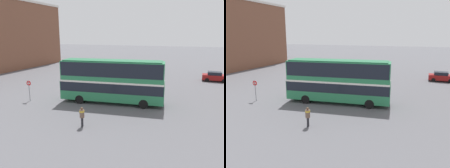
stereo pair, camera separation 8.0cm
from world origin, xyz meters
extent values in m
plane|color=#5B5B60|center=(0.00, 0.00, 0.00)|extent=(240.00, 240.00, 0.00)
cube|color=#287A4C|center=(0.99, -0.98, 1.44)|extent=(11.45, 3.89, 2.06)
cube|color=#287A4C|center=(0.99, -0.98, 3.56)|extent=(11.28, 3.79, 2.18)
cube|color=black|center=(0.99, -0.98, 1.91)|extent=(11.35, 3.90, 1.01)
cube|color=black|center=(0.99, -0.98, 3.83)|extent=(11.11, 3.80, 1.49)
cube|color=silver|center=(0.99, -0.98, 2.51)|extent=(11.34, 3.90, 0.20)
cube|color=#226841|center=(0.99, -0.98, 4.70)|extent=(10.75, 3.56, 0.10)
cylinder|color=black|center=(4.42, 0.58, 0.48)|extent=(1.00, 0.42, 0.97)
cylinder|color=black|center=(4.70, -1.64, 0.48)|extent=(1.00, 0.42, 0.97)
cylinder|color=black|center=(-2.49, -0.29, 0.48)|extent=(1.00, 0.42, 0.97)
cylinder|color=black|center=(-2.21, -2.51, 0.48)|extent=(1.00, 0.42, 0.97)
cylinder|color=#232328|center=(1.08, -8.00, 0.41)|extent=(0.15, 0.15, 0.81)
cylinder|color=#232328|center=(0.99, -7.76, 0.41)|extent=(0.15, 0.15, 0.81)
cylinder|color=brown|center=(1.03, -7.88, 1.14)|extent=(0.51, 0.51, 0.64)
cylinder|color=gold|center=(1.03, -7.88, 1.34)|extent=(0.54, 0.54, 0.14)
sphere|color=brown|center=(1.03, -7.88, 1.58)|extent=(0.22, 0.22, 0.22)
cube|color=maroon|center=(12.48, 15.57, 0.67)|extent=(3.95, 1.89, 0.80)
cube|color=black|center=(12.32, 15.57, 1.31)|extent=(2.06, 1.69, 0.49)
cylinder|color=black|center=(13.70, 16.40, 0.31)|extent=(0.63, 0.23, 0.63)
cylinder|color=black|center=(13.69, 14.72, 0.31)|extent=(0.63, 0.23, 0.63)
cylinder|color=black|center=(11.26, 16.42, 0.31)|extent=(0.63, 0.23, 0.63)
cylinder|color=black|center=(11.25, 14.74, 0.31)|extent=(0.63, 0.23, 0.63)
cube|color=silver|center=(-6.03, 14.33, 0.69)|extent=(4.68, 2.22, 0.80)
cube|color=black|center=(-5.85, 14.31, 1.35)|extent=(2.50, 1.81, 0.54)
cylinder|color=black|center=(-7.50, 13.70, 0.34)|extent=(0.69, 0.29, 0.67)
cylinder|color=black|center=(-7.33, 15.26, 0.34)|extent=(0.69, 0.29, 0.67)
cylinder|color=black|center=(-4.72, 13.40, 0.34)|extent=(0.69, 0.29, 0.67)
cylinder|color=black|center=(-4.55, 14.95, 0.34)|extent=(0.69, 0.29, 0.67)
cube|color=slate|center=(0.68, 17.04, 0.69)|extent=(4.70, 1.92, 0.82)
cube|color=black|center=(0.50, 17.04, 1.34)|extent=(2.47, 1.65, 0.49)
cylinder|color=black|center=(2.15, 17.74, 0.32)|extent=(0.65, 0.25, 0.64)
cylinder|color=black|center=(2.08, 16.20, 0.32)|extent=(0.65, 0.25, 0.64)
cylinder|color=black|center=(-0.72, 17.87, 0.32)|extent=(0.65, 0.25, 0.64)
cylinder|color=black|center=(-0.78, 16.33, 0.32)|extent=(0.65, 0.25, 0.64)
cylinder|color=gray|center=(-8.01, -3.71, 1.17)|extent=(0.08, 0.08, 2.34)
cylinder|color=red|center=(-8.01, -3.71, 2.08)|extent=(0.57, 0.03, 0.57)
cube|color=white|center=(-8.01, -3.71, 2.08)|extent=(0.40, 0.04, 0.10)
camera|label=1|loc=(9.37, -22.64, 7.46)|focal=35.00mm
camera|label=2|loc=(9.44, -22.62, 7.46)|focal=35.00mm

